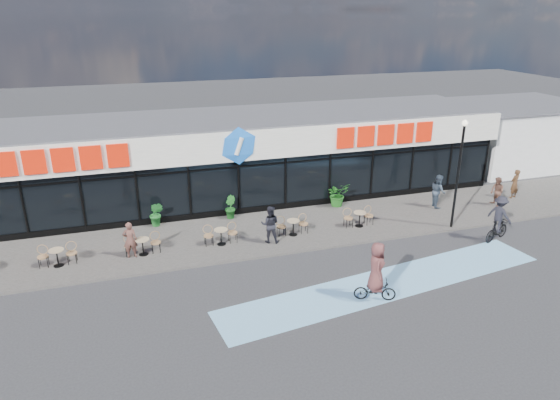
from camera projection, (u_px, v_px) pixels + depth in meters
name	position (u px, v px, depth m)	size (l,w,h in m)	color
ground	(279.00, 280.00, 19.75)	(120.00, 120.00, 0.00)	#28282B
sidewalk	(251.00, 234.00, 23.75)	(44.00, 5.00, 0.10)	#534F4A
bike_lane	(388.00, 284.00, 19.52)	(14.00, 2.20, 0.01)	#71ABD6
building	(227.00, 157.00, 27.77)	(30.60, 6.57, 4.75)	black
neighbour_building	(515.00, 133.00, 34.49)	(9.20, 7.20, 4.11)	white
lamp_post	(459.00, 165.00, 23.28)	(0.28, 0.28, 5.27)	black
bistro_set_1	(57.00, 255.00, 20.60)	(1.54, 0.62, 0.90)	tan
bistro_set_2	(143.00, 244.00, 21.54)	(1.54, 0.62, 0.90)	tan
bistro_set_3	(221.00, 234.00, 22.49)	(1.54, 0.62, 0.90)	tan
bistro_set_4	(293.00, 225.00, 23.43)	(1.54, 0.62, 0.90)	tan
bistro_set_5	(359.00, 217.00, 24.38)	(1.54, 0.62, 0.90)	tan
potted_plant_left	(156.00, 214.00, 24.26)	(0.69, 0.56, 1.25)	#1D6725
potted_plant_mid	(230.00, 207.00, 25.24)	(0.64, 0.51, 1.16)	#18551B
potted_plant_right	(338.00, 194.00, 26.79)	(1.16, 1.01, 1.29)	#1E5F1B
patron_left	(130.00, 240.00, 21.13)	(0.59, 0.39, 1.62)	brown
patron_right	(270.00, 224.00, 22.49)	(0.85, 0.66, 1.75)	black
pedestrian_a	(497.00, 192.00, 26.76)	(0.77, 0.60, 1.58)	brown
pedestrian_b	(438.00, 191.00, 26.57)	(0.87, 0.68, 1.79)	#323F4D
pedestrian_c	(515.00, 184.00, 27.86)	(0.60, 0.40, 1.65)	#482E19
cyclist_a	(376.00, 276.00, 18.09)	(1.63, 1.07, 2.32)	black
cyclist_b	(499.00, 221.00, 22.85)	(1.77, 1.27, 2.18)	black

